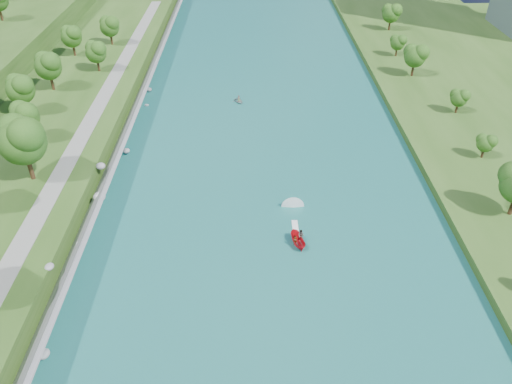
{
  "coord_description": "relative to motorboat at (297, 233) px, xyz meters",
  "views": [
    {
      "loc": [
        -2.26,
        -50.67,
        47.34
      ],
      "look_at": [
        -1.3,
        12.5,
        2.5
      ],
      "focal_mm": 35.0,
      "sensor_mm": 36.0,
      "label": 1
    }
  ],
  "objects": [
    {
      "name": "riprap_bank",
      "position": [
        -30.35,
        14.89,
        1.03
      ],
      "size": [
        4.12,
        236.0,
        4.07
      ],
      "color": "slate",
      "rests_on": "ground"
    },
    {
      "name": "motorboat",
      "position": [
        0.0,
        0.0,
        0.0
      ],
      "size": [
        3.6,
        18.91,
        2.16
      ],
      "rotation": [
        0.0,
        0.0,
        3.41
      ],
      "color": "red",
      "rests_on": "river_water"
    },
    {
      "name": "raft",
      "position": [
        -8.99,
        45.57,
        -0.32
      ],
      "size": [
        3.16,
        3.46,
        1.54
      ],
      "rotation": [
        0.0,
        0.0,
        0.52
      ],
      "color": "gray",
      "rests_on": "river_water"
    },
    {
      "name": "riverside_path",
      "position": [
        -37.0,
        15.48,
        2.78
      ],
      "size": [
        3.0,
        200.0,
        0.1
      ],
      "primitive_type": "cube",
      "color": "gray",
      "rests_on": "berm_west"
    },
    {
      "name": "ground",
      "position": [
        -4.5,
        -4.52,
        -0.77
      ],
      "size": [
        260.0,
        260.0,
        0.0
      ],
      "primitive_type": "plane",
      "color": "#2D5119",
      "rests_on": "ground"
    },
    {
      "name": "trees_east",
      "position": [
        33.06,
        34.1,
        4.9
      ],
      "size": [
        14.51,
        139.0,
        10.11
      ],
      "color": "#144813",
      "rests_on": "berm_east"
    },
    {
      "name": "river_water",
      "position": [
        -4.5,
        15.48,
        -0.72
      ],
      "size": [
        55.0,
        240.0,
        0.1
      ],
      "primitive_type": "cube",
      "color": "#1A6463",
      "rests_on": "ground"
    }
  ]
}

